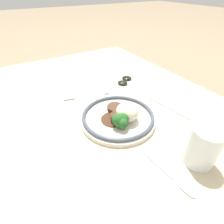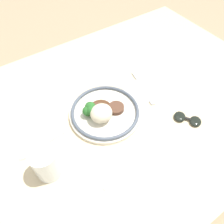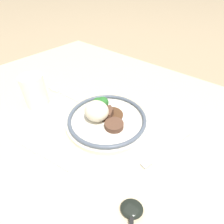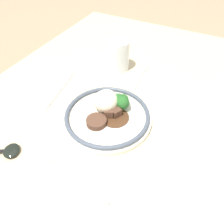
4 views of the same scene
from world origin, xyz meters
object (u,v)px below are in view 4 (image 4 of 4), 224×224
juice_glass (119,56)px  knife (62,88)px  plate (108,113)px  fork (73,173)px  spoon (143,72)px  sunglasses (0,152)px

juice_glass → knife: (-0.20, 0.12, -0.05)m
plate → fork: (-0.20, -0.01, -0.02)m
fork → knife: bearing=-36.0°
knife → spoon: spoon is taller
fork → sunglasses: bearing=23.5°
plate → sunglasses: 0.30m
fork → spoon: same height
knife → sunglasses: bearing=174.2°
spoon → sunglasses: (-0.51, 0.19, 0.01)m
knife → plate: bearing=-114.1°
fork → sunglasses: (-0.04, 0.20, 0.00)m
fork → knife: size_ratio=0.90×
knife → spoon: bearing=-54.6°
juice_glass → knife: 0.24m
fork → spoon: size_ratio=1.15×
fork → knife: (0.25, 0.22, -0.00)m
spoon → sunglasses: size_ratio=1.55×
sunglasses → fork: bearing=-113.3°
fork → spoon: 0.47m
juice_glass → sunglasses: size_ratio=1.05×
juice_glass → sunglasses: (-0.49, 0.10, -0.04)m
juice_glass → fork: bearing=-167.6°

